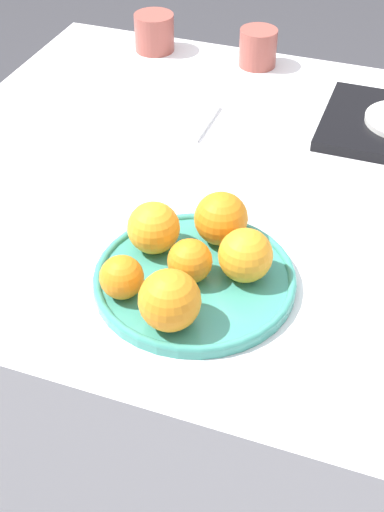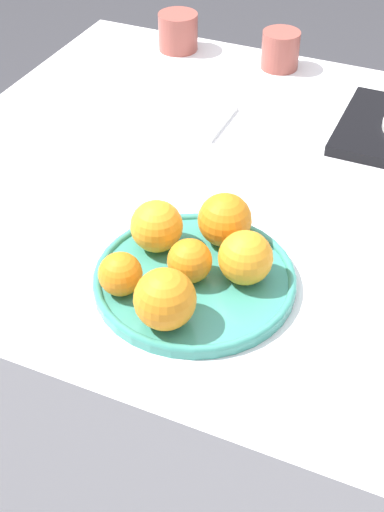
{
  "view_description": "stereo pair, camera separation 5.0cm",
  "coord_description": "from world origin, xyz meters",
  "views": [
    {
      "loc": [
        0.25,
        -0.97,
        1.41
      ],
      "look_at": [
        -0.0,
        -0.27,
        0.77
      ],
      "focal_mm": 50.0,
      "sensor_mm": 36.0,
      "label": 1
    },
    {
      "loc": [
        0.29,
        -0.95,
        1.41
      ],
      "look_at": [
        -0.0,
        -0.27,
        0.77
      ],
      "focal_mm": 50.0,
      "sensor_mm": 36.0,
      "label": 2
    }
  ],
  "objects": [
    {
      "name": "napkin",
      "position": [
        -0.19,
        0.15,
        0.73
      ],
      "size": [
        0.15,
        0.14,
        0.01
      ],
      "color": "white",
      "rests_on": "table"
    },
    {
      "name": "cup_0",
      "position": [
        -0.11,
        0.43,
        0.76
      ],
      "size": [
        0.08,
        0.08,
        0.08
      ],
      "color": "#9E4C42",
      "rests_on": "table"
    },
    {
      "name": "orange_4",
      "position": [
        -0.08,
        -0.23,
        0.77
      ],
      "size": [
        0.08,
        0.08,
        0.08
      ],
      "color": "orange",
      "rests_on": "fruit_platter"
    },
    {
      "name": "orange_1",
      "position": [
        -0.01,
        -0.28,
        0.77
      ],
      "size": [
        0.06,
        0.06,
        0.06
      ],
      "color": "orange",
      "rests_on": "fruit_platter"
    },
    {
      "name": "cup_1",
      "position": [
        -0.34,
        0.42,
        0.76
      ],
      "size": [
        0.09,
        0.09,
        0.08
      ],
      "color": "#9E4C42",
      "rests_on": "table"
    },
    {
      "name": "orange_0",
      "position": [
        0.06,
        -0.25,
        0.77
      ],
      "size": [
        0.08,
        0.08,
        0.08
      ],
      "color": "orange",
      "rests_on": "fruit_platter"
    },
    {
      "name": "orange_2",
      "position": [
        -0.0,
        -0.37,
        0.78
      ],
      "size": [
        0.08,
        0.08,
        0.08
      ],
      "color": "orange",
      "rests_on": "fruit_platter"
    },
    {
      "name": "orange_3",
      "position": [
        0.01,
        -0.18,
        0.78
      ],
      "size": [
        0.08,
        0.08,
        0.08
      ],
      "color": "orange",
      "rests_on": "fruit_platter"
    },
    {
      "name": "orange_5",
      "position": [
        -0.08,
        -0.34,
        0.77
      ],
      "size": [
        0.06,
        0.06,
        0.06
      ],
      "color": "orange",
      "rests_on": "fruit_platter"
    },
    {
      "name": "fruit_platter",
      "position": [
        -0.0,
        -0.27,
        0.73
      ],
      "size": [
        0.29,
        0.29,
        0.02
      ],
      "color": "teal",
      "rests_on": "table"
    },
    {
      "name": "table",
      "position": [
        0.0,
        0.0,
        0.36
      ],
      "size": [
        1.16,
        0.99,
        0.72
      ],
      "color": "white",
      "rests_on": "ground_plane"
    },
    {
      "name": "ground_plane",
      "position": [
        0.0,
        0.0,
        0.0
      ],
      "size": [
        12.0,
        12.0,
        0.0
      ],
      "primitive_type": "plane",
      "color": "#38383D"
    }
  ]
}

